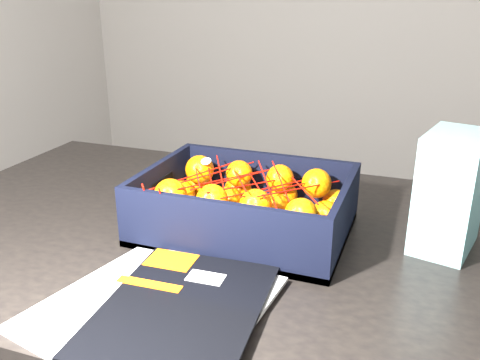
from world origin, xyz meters
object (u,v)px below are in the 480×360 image
(produce_crate, at_px, (246,213))
(retail_carton, at_px, (450,192))
(table, at_px, (207,274))
(magazine_stack, at_px, (163,307))

(produce_crate, relative_size, retail_carton, 1.81)
(table, bearing_deg, magazine_stack, -78.54)
(produce_crate, height_order, retail_carton, retail_carton)
(magazine_stack, distance_m, retail_carton, 0.51)
(table, bearing_deg, produce_crate, 13.38)
(table, height_order, produce_crate, produce_crate)
(magazine_stack, bearing_deg, produce_crate, 86.23)
(produce_crate, xyz_separation_m, retail_carton, (0.34, 0.06, 0.07))
(table, relative_size, produce_crate, 3.31)
(table, xyz_separation_m, magazine_stack, (0.05, -0.26, 0.11))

